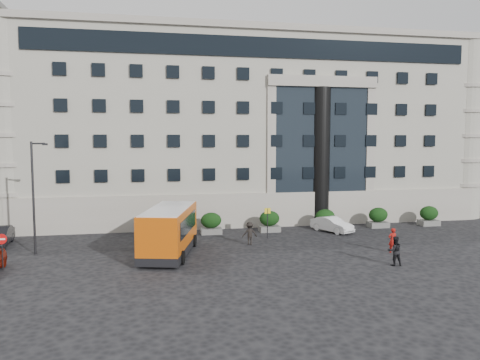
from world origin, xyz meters
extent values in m
plane|color=black|center=(0.00, 0.00, 0.00)|extent=(120.00, 120.00, 0.00)
cube|color=gray|center=(6.00, 22.00, 9.00)|extent=(44.00, 24.00, 18.00)
cylinder|color=black|center=(12.00, 10.30, 6.50)|extent=(1.80, 1.80, 13.00)
cube|color=#575755|center=(-4.00, 7.80, 0.25)|extent=(1.80, 1.20, 0.50)
ellipsoid|color=black|center=(-4.00, 7.80, 1.17)|extent=(1.80, 1.26, 1.34)
cube|color=#575755|center=(1.20, 7.80, 0.25)|extent=(1.80, 1.20, 0.50)
ellipsoid|color=black|center=(1.20, 7.80, 1.17)|extent=(1.80, 1.26, 1.34)
cube|color=#575755|center=(6.40, 7.80, 0.25)|extent=(1.80, 1.20, 0.50)
ellipsoid|color=black|center=(6.40, 7.80, 1.17)|extent=(1.80, 1.26, 1.34)
cube|color=#575755|center=(11.60, 7.80, 0.25)|extent=(1.80, 1.20, 0.50)
ellipsoid|color=black|center=(11.60, 7.80, 1.17)|extent=(1.80, 1.26, 1.34)
cube|color=#575755|center=(16.80, 7.80, 0.25)|extent=(1.80, 1.20, 0.50)
ellipsoid|color=black|center=(16.80, 7.80, 1.17)|extent=(1.80, 1.26, 1.34)
cube|color=#575755|center=(22.00, 7.80, 0.25)|extent=(1.80, 1.20, 0.50)
ellipsoid|color=black|center=(22.00, 7.80, 1.17)|extent=(1.80, 1.26, 1.34)
cylinder|color=#262628|center=(-12.00, 3.00, 4.00)|extent=(0.16, 0.16, 8.00)
cylinder|color=#262628|center=(-11.55, 3.00, 7.85)|extent=(0.90, 0.12, 0.12)
cube|color=black|center=(-11.10, 3.00, 7.80)|extent=(0.35, 0.18, 0.14)
cylinder|color=#262628|center=(5.50, 5.00, 1.25)|extent=(0.08, 0.08, 2.50)
cube|color=yellow|center=(5.50, 5.00, 2.30)|extent=(0.50, 0.06, 0.45)
cylinder|color=#262628|center=(-13.00, -1.00, 1.10)|extent=(0.08, 0.08, 2.20)
cylinder|color=red|center=(-13.00, -1.06, 2.00)|extent=(0.64, 0.05, 0.64)
cube|color=white|center=(-13.00, -1.10, 2.00)|extent=(0.45, 0.04, 0.10)
cube|color=#C14C09|center=(-2.65, 1.11, 1.92)|extent=(4.58, 8.36, 2.74)
cube|color=black|center=(-2.65, 1.11, 0.45)|extent=(4.63, 8.40, 0.55)
cube|color=black|center=(-2.65, 1.11, 2.21)|extent=(4.21, 6.68, 1.19)
cube|color=silver|center=(-2.65, 1.11, 3.24)|extent=(4.35, 7.94, 0.18)
cylinder|color=black|center=(-4.59, -1.02, 0.45)|extent=(0.49, 0.94, 0.90)
cylinder|color=black|center=(-1.96, -1.68, 0.45)|extent=(0.49, 0.94, 0.90)
cylinder|color=black|center=(-3.35, 3.90, 0.45)|extent=(0.49, 0.94, 0.90)
cylinder|color=black|center=(-0.71, 3.24, 0.45)|extent=(0.49, 0.94, 0.90)
cube|color=#980B0E|center=(-11.78, 18.13, 1.53)|extent=(3.01, 3.97, 2.46)
cube|color=#980B0E|center=(-12.36, 15.63, 1.13)|extent=(2.47, 2.03, 1.68)
cube|color=black|center=(-12.51, 14.96, 1.48)|extent=(1.85, 0.54, 0.79)
cylinder|color=black|center=(-13.39, 15.97, 0.41)|extent=(0.44, 0.86, 0.83)
cylinder|color=black|center=(-11.28, 15.48, 0.41)|extent=(0.44, 0.86, 0.83)
cylinder|color=black|center=(-12.65, 19.14, 0.41)|extent=(0.44, 0.86, 0.83)
cylinder|color=black|center=(-10.54, 18.65, 0.41)|extent=(0.44, 0.86, 0.83)
imported|color=black|center=(-11.50, 14.15, 0.77)|extent=(3.35, 5.84, 1.53)
imported|color=silver|center=(11.77, 6.57, 0.66)|extent=(3.06, 4.23, 1.33)
imported|color=maroon|center=(13.15, -1.39, 0.89)|extent=(0.66, 0.45, 1.79)
imported|color=black|center=(11.53, -4.57, 0.96)|extent=(0.98, 0.79, 1.91)
imported|color=black|center=(3.60, 3.10, 0.88)|extent=(1.17, 0.71, 1.77)
camera|label=1|loc=(-3.95, -31.77, 8.15)|focal=35.00mm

